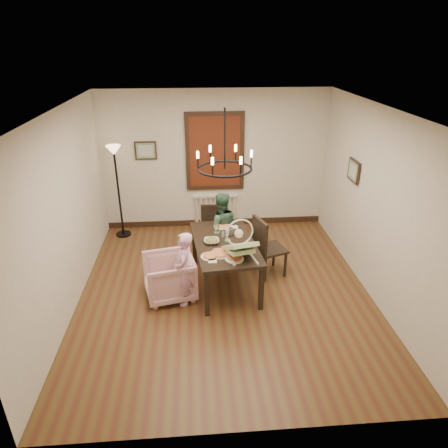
{
  "coord_description": "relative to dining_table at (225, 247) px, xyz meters",
  "views": [
    {
      "loc": [
        -0.42,
        -5.26,
        3.66
      ],
      "look_at": [
        0.01,
        0.27,
        1.05
      ],
      "focal_mm": 32.0,
      "sensor_mm": 36.0,
      "label": 1
    }
  ],
  "objects": [
    {
      "name": "picture_right",
      "position": [
        2.19,
        0.68,
        0.97
      ],
      "size": [
        0.03,
        0.42,
        0.36
      ],
      "primitive_type": "cube",
      "rotation": [
        0.0,
        0.0,
        1.57
      ],
      "color": "black",
      "rests_on": "room_shell"
    },
    {
      "name": "chair_right",
      "position": [
        0.78,
        0.25,
        -0.15
      ],
      "size": [
        0.59,
        0.59,
        1.05
      ],
      "primitive_type": null,
      "rotation": [
        0.0,
        0.0,
        1.9
      ],
      "color": "black",
      "rests_on": "room_shell"
    },
    {
      "name": "chair_far",
      "position": [
        -0.15,
        1.01,
        -0.23
      ],
      "size": [
        0.43,
        0.43,
        0.91
      ],
      "primitive_type": null,
      "rotation": [
        0.0,
        0.0,
        -0.08
      ],
      "color": "black",
      "rests_on": "room_shell"
    },
    {
      "name": "chandelier",
      "position": [
        0.0,
        -0.0,
        1.27
      ],
      "size": [
        0.8,
        0.8,
        0.04
      ],
      "primitive_type": "torus",
      "color": "black",
      "rests_on": "room_shell"
    },
    {
      "name": "drinking_glass",
      "position": [
        -0.01,
        0.12,
        0.16
      ],
      "size": [
        0.07,
        0.07,
        0.15
      ],
      "primitive_type": "cylinder",
      "color": "silver",
      "rests_on": "dining_table"
    },
    {
      "name": "dining_table",
      "position": [
        0.0,
        0.0,
        0.0
      ],
      "size": [
        1.08,
        1.72,
        0.76
      ],
      "rotation": [
        0.0,
        0.0,
        0.11
      ],
      "color": "black",
      "rests_on": "room_shell"
    },
    {
      "name": "window_blinds",
      "position": [
        -0.02,
        2.24,
        0.92
      ],
      "size": [
        1.0,
        0.03,
        1.4
      ],
      "primitive_type": "cube",
      "color": "maroon",
      "rests_on": "room_shell"
    },
    {
      "name": "pizza_platter",
      "position": [
        -0.1,
        -0.39,
        0.11
      ],
      "size": [
        0.3,
        0.3,
        0.04
      ],
      "primitive_type": "cylinder",
      "color": "tan",
      "rests_on": "dining_table"
    },
    {
      "name": "elderly_woman",
      "position": [
        -0.63,
        -0.45,
        -0.2
      ],
      "size": [
        0.27,
        0.38,
        0.96
      ],
      "primitive_type": "imported",
      "rotation": [
        0.0,
        0.0,
        -1.69
      ],
      "color": "#EBA6D0",
      "rests_on": "room_shell"
    },
    {
      "name": "baby_bouncer",
      "position": [
        0.18,
        -0.47,
        0.28
      ],
      "size": [
        0.56,
        0.69,
        0.4
      ],
      "primitive_type": null,
      "rotation": [
        0.0,
        0.0,
        0.24
      ],
      "color": "#B6D190",
      "rests_on": "dining_table"
    },
    {
      "name": "armchair",
      "position": [
        -0.87,
        -0.27,
        -0.34
      ],
      "size": [
        0.88,
        0.87,
        0.68
      ],
      "primitive_type": "imported",
      "rotation": [
        0.0,
        0.0,
        -1.36
      ],
      "color": "beige",
      "rests_on": "room_shell"
    },
    {
      "name": "picture_back",
      "position": [
        -1.37,
        2.25,
        0.97
      ],
      "size": [
        0.42,
        0.03,
        0.36
      ],
      "primitive_type": "cube",
      "color": "black",
      "rests_on": "room_shell"
    },
    {
      "name": "room_shell",
      "position": [
        -0.02,
        0.15,
        0.72
      ],
      "size": [
        4.51,
        5.0,
        2.81
      ],
      "color": "brown",
      "rests_on": "ground"
    },
    {
      "name": "floor_lamp",
      "position": [
        -1.92,
        1.93,
        0.22
      ],
      "size": [
        0.3,
        0.3,
        1.8
      ],
      "primitive_type": null,
      "color": "black",
      "rests_on": "room_shell"
    },
    {
      "name": "salad_bowl",
      "position": [
        -0.2,
        -0.02,
        0.12
      ],
      "size": [
        0.28,
        0.28,
        0.07
      ],
      "primitive_type": "imported",
      "color": "white",
      "rests_on": "dining_table"
    },
    {
      "name": "radiator",
      "position": [
        -0.02,
        2.26,
        -0.33
      ],
      "size": [
        0.92,
        0.12,
        0.62
      ],
      "primitive_type": null,
      "color": "silver",
      "rests_on": "room_shell"
    },
    {
      "name": "seated_man",
      "position": [
        -0.01,
        0.76,
        -0.15
      ],
      "size": [
        0.56,
        0.45,
        1.07
      ],
      "primitive_type": "imported",
      "rotation": [
        0.0,
        0.0,
        3.24
      ],
      "color": "#355943",
      "rests_on": "room_shell"
    }
  ]
}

